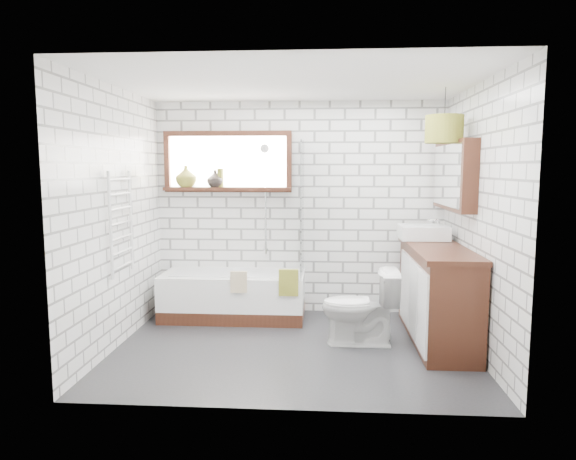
# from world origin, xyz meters

# --- Properties ---
(floor) EXTENTS (3.40, 2.60, 0.01)m
(floor) POSITION_xyz_m (0.00, 0.00, -0.01)
(floor) COLOR black
(floor) RESTS_ON ground
(ceiling) EXTENTS (3.40, 2.60, 0.01)m
(ceiling) POSITION_xyz_m (0.00, 0.00, 2.50)
(ceiling) COLOR white
(ceiling) RESTS_ON ground
(wall_back) EXTENTS (3.40, 0.01, 2.50)m
(wall_back) POSITION_xyz_m (0.00, 1.30, 1.25)
(wall_back) COLOR white
(wall_back) RESTS_ON ground
(wall_front) EXTENTS (3.40, 0.01, 2.50)m
(wall_front) POSITION_xyz_m (0.00, -1.30, 1.25)
(wall_front) COLOR white
(wall_front) RESTS_ON ground
(wall_left) EXTENTS (0.01, 2.60, 2.50)m
(wall_left) POSITION_xyz_m (-1.70, 0.00, 1.25)
(wall_left) COLOR white
(wall_left) RESTS_ON ground
(wall_right) EXTENTS (0.01, 2.60, 2.50)m
(wall_right) POSITION_xyz_m (1.70, 0.00, 1.25)
(wall_right) COLOR white
(wall_right) RESTS_ON ground
(window) EXTENTS (1.52, 0.16, 0.68)m
(window) POSITION_xyz_m (-0.85, 1.26, 1.80)
(window) COLOR black
(window) RESTS_ON wall_back
(towel_radiator) EXTENTS (0.06, 0.52, 1.00)m
(towel_radiator) POSITION_xyz_m (-1.66, 0.00, 1.20)
(towel_radiator) COLOR white
(towel_radiator) RESTS_ON wall_left
(mirror_cabinet) EXTENTS (0.16, 1.20, 0.70)m
(mirror_cabinet) POSITION_xyz_m (1.62, 0.60, 1.65)
(mirror_cabinet) COLOR black
(mirror_cabinet) RESTS_ON wall_right
(shower_riser) EXTENTS (0.02, 0.02, 1.30)m
(shower_riser) POSITION_xyz_m (-0.40, 1.26, 1.35)
(shower_riser) COLOR silver
(shower_riser) RESTS_ON wall_back
(bathtub) EXTENTS (1.62, 0.72, 0.52)m
(bathtub) POSITION_xyz_m (-0.74, 0.94, 0.26)
(bathtub) COLOR white
(bathtub) RESTS_ON floor
(shower_screen) EXTENTS (0.02, 0.72, 1.50)m
(shower_screen) POSITION_xyz_m (0.05, 0.94, 1.27)
(shower_screen) COLOR white
(shower_screen) RESTS_ON bathtub
(towel_green) EXTENTS (0.21, 0.06, 0.28)m
(towel_green) POSITION_xyz_m (-0.08, 0.58, 0.50)
(towel_green) COLOR olive
(towel_green) RESTS_ON bathtub
(towel_beige) EXTENTS (0.18, 0.04, 0.23)m
(towel_beige) POSITION_xyz_m (-0.62, 0.58, 0.50)
(towel_beige) COLOR tan
(towel_beige) RESTS_ON bathtub
(vanity) EXTENTS (0.54, 1.67, 0.96)m
(vanity) POSITION_xyz_m (1.43, 0.33, 0.48)
(vanity) COLOR black
(vanity) RESTS_ON floor
(basin) EXTENTS (0.51, 0.44, 0.15)m
(basin) POSITION_xyz_m (1.37, 0.83, 1.03)
(basin) COLOR white
(basin) RESTS_ON vanity
(tap) EXTENTS (0.03, 0.03, 0.17)m
(tap) POSITION_xyz_m (1.53, 0.83, 1.09)
(tap) COLOR silver
(tap) RESTS_ON vanity
(toilet) EXTENTS (0.42, 0.74, 0.75)m
(toilet) POSITION_xyz_m (0.65, 0.14, 0.37)
(toilet) COLOR white
(toilet) RESTS_ON floor
(vase_olive) EXTENTS (0.27, 0.27, 0.26)m
(vase_olive) POSITION_xyz_m (-1.35, 1.23, 1.61)
(vase_olive) COLOR olive
(vase_olive) RESTS_ON window
(vase_dark) EXTENTS (0.25, 0.25, 0.20)m
(vase_dark) POSITION_xyz_m (-1.00, 1.23, 1.58)
(vase_dark) COLOR black
(vase_dark) RESTS_ON window
(bottle) EXTENTS (0.08, 0.08, 0.22)m
(bottle) POSITION_xyz_m (-0.93, 1.23, 1.59)
(bottle) COLOR olive
(bottle) RESTS_ON window
(pendant) EXTENTS (0.36, 0.36, 0.27)m
(pendant) POSITION_xyz_m (1.45, 0.36, 2.10)
(pendant) COLOR olive
(pendant) RESTS_ON ceiling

